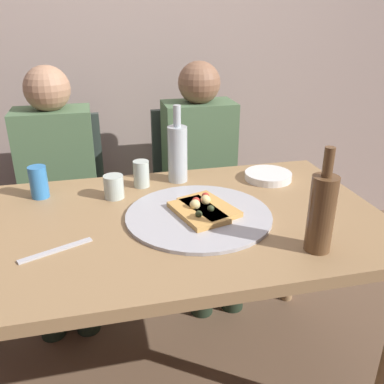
% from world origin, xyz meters
% --- Properties ---
extents(ground_plane, '(8.00, 8.00, 0.00)m').
position_xyz_m(ground_plane, '(0.00, 0.00, 0.00)').
color(ground_plane, brown).
extents(back_wall, '(6.00, 0.10, 2.60)m').
position_xyz_m(back_wall, '(0.00, 1.23, 1.30)').
color(back_wall, gray).
rests_on(back_wall, ground_plane).
extents(dining_table, '(1.57, 0.87, 0.74)m').
position_xyz_m(dining_table, '(0.00, 0.00, 0.67)').
color(dining_table, '#99754C').
rests_on(dining_table, ground_plane).
extents(pizza_tray, '(0.50, 0.50, 0.01)m').
position_xyz_m(pizza_tray, '(0.15, -0.01, 0.75)').
color(pizza_tray, '#ADADB2').
rests_on(pizza_tray, dining_table).
extents(pizza_slice_last, '(0.20, 0.25, 0.05)m').
position_xyz_m(pizza_slice_last, '(0.19, 0.01, 0.77)').
color(pizza_slice_last, tan).
rests_on(pizza_slice_last, pizza_tray).
extents(pizza_slice_extra, '(0.18, 0.25, 0.05)m').
position_xyz_m(pizza_slice_extra, '(0.14, -0.02, 0.77)').
color(pizza_slice_extra, tan).
rests_on(pizza_slice_extra, pizza_tray).
extents(wine_bottle, '(0.08, 0.08, 0.32)m').
position_xyz_m(wine_bottle, '(0.44, -0.30, 0.87)').
color(wine_bottle, brown).
rests_on(wine_bottle, dining_table).
extents(beer_bottle, '(0.08, 0.08, 0.31)m').
position_xyz_m(beer_bottle, '(0.14, 0.33, 0.87)').
color(beer_bottle, '#B2BCC1').
rests_on(beer_bottle, dining_table).
extents(tumbler_far, '(0.07, 0.07, 0.09)m').
position_xyz_m(tumbler_far, '(-0.12, 0.21, 0.79)').
color(tumbler_far, '#B7C6BC').
rests_on(tumbler_far, dining_table).
extents(wine_glass, '(0.06, 0.06, 0.11)m').
position_xyz_m(wine_glass, '(-0.01, 0.30, 0.80)').
color(wine_glass, '#B7C6BC').
rests_on(wine_glass, dining_table).
extents(soda_can, '(0.07, 0.07, 0.12)m').
position_xyz_m(soda_can, '(-0.39, 0.28, 0.80)').
color(soda_can, '#337AC1').
rests_on(soda_can, dining_table).
extents(plate_stack, '(0.19, 0.19, 0.03)m').
position_xyz_m(plate_stack, '(0.51, 0.25, 0.76)').
color(plate_stack, white).
rests_on(plate_stack, dining_table).
extents(table_knife, '(0.21, 0.11, 0.01)m').
position_xyz_m(table_knife, '(-0.31, -0.13, 0.75)').
color(table_knife, '#B7B7BC').
rests_on(table_knife, dining_table).
extents(chair_left, '(0.44, 0.44, 0.90)m').
position_xyz_m(chair_left, '(-0.37, 0.84, 0.51)').
color(chair_left, '#2D3833').
rests_on(chair_left, ground_plane).
extents(chair_right, '(0.44, 0.44, 0.90)m').
position_xyz_m(chair_right, '(0.35, 0.84, 0.51)').
color(chair_right, '#2D3833').
rests_on(chair_right, ground_plane).
extents(guest_in_sweater, '(0.36, 0.56, 1.17)m').
position_xyz_m(guest_in_sweater, '(-0.37, 0.68, 0.64)').
color(guest_in_sweater, '#4C6B47').
rests_on(guest_in_sweater, ground_plane).
extents(guest_in_beanie, '(0.36, 0.56, 1.17)m').
position_xyz_m(guest_in_beanie, '(0.35, 0.68, 0.64)').
color(guest_in_beanie, '#4C6B47').
rests_on(guest_in_beanie, ground_plane).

